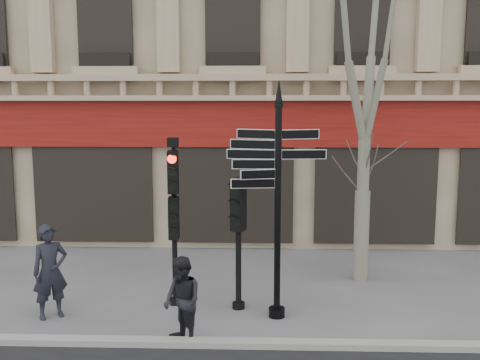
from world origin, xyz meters
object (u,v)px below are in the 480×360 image
(traffic_signal_secondary, at_px, (238,220))
(fingerpost, at_px, (278,160))
(plane_tree, at_px, (368,29))
(pedestrian_b, at_px, (182,301))
(traffic_signal_main, at_px, (174,201))
(pedestrian_a, at_px, (50,271))

(traffic_signal_secondary, bearing_deg, fingerpost, -7.75)
(traffic_signal_secondary, xyz_separation_m, plane_tree, (2.82, 1.90, 3.94))
(traffic_signal_secondary, height_order, pedestrian_b, traffic_signal_secondary)
(fingerpost, relative_size, plane_tree, 0.56)
(traffic_signal_secondary, bearing_deg, traffic_signal_main, -167.36)
(traffic_signal_secondary, distance_m, pedestrian_b, 2.18)
(traffic_signal_secondary, bearing_deg, pedestrian_a, -150.22)
(plane_tree, relative_size, pedestrian_b, 5.37)
(traffic_signal_secondary, distance_m, pedestrian_a, 3.78)
(fingerpost, distance_m, plane_tree, 4.11)
(fingerpost, xyz_separation_m, plane_tree, (2.05, 2.31, 2.71))
(fingerpost, distance_m, traffic_signal_secondary, 1.51)
(fingerpost, distance_m, traffic_signal_main, 2.34)
(pedestrian_b, bearing_deg, traffic_signal_secondary, 112.77)
(traffic_signal_secondary, relative_size, plane_tree, 0.32)
(fingerpost, xyz_separation_m, traffic_signal_secondary, (-0.76, 0.41, -1.23))
(fingerpost, bearing_deg, traffic_signal_main, 167.02)
(plane_tree, distance_m, pedestrian_b, 7.19)
(traffic_signal_main, distance_m, pedestrian_a, 2.74)
(traffic_signal_main, bearing_deg, plane_tree, 20.75)
(fingerpost, height_order, pedestrian_b, fingerpost)
(plane_tree, xyz_separation_m, pedestrian_a, (-6.43, -2.48, -4.87))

